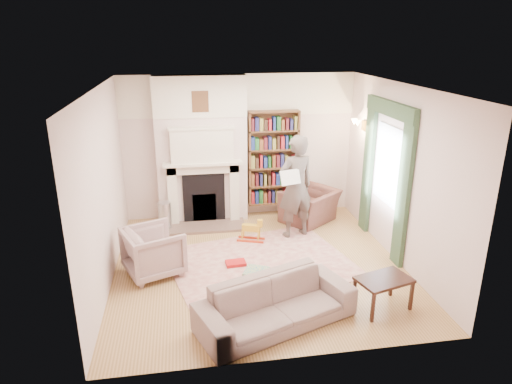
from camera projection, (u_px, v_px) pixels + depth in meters
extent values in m
plane|color=olive|center=(259.00, 265.00, 7.31)|extent=(4.50, 4.50, 0.00)
plane|color=white|center=(259.00, 87.00, 6.38)|extent=(4.50, 4.50, 0.00)
plane|color=beige|center=(240.00, 147.00, 8.94)|extent=(4.50, 0.00, 4.50)
plane|color=beige|center=(294.00, 247.00, 4.75)|extent=(4.50, 0.00, 4.50)
plane|color=beige|center=(103.00, 190.00, 6.50)|extent=(0.00, 4.50, 4.50)
plane|color=beige|center=(399.00, 175.00, 7.19)|extent=(0.00, 4.50, 4.50)
cube|color=beige|center=(202.00, 151.00, 8.66)|extent=(1.70, 0.35, 2.80)
cube|color=silver|center=(203.00, 164.00, 8.46)|extent=(1.47, 0.24, 0.05)
cube|color=black|center=(204.00, 198.00, 8.78)|extent=(0.80, 0.06, 0.96)
cube|color=silver|center=(202.00, 146.00, 8.37)|extent=(1.15, 0.18, 0.62)
cube|color=brown|center=(273.00, 158.00, 8.99)|extent=(1.00, 0.24, 1.85)
cube|color=silver|center=(388.00, 165.00, 7.54)|extent=(0.02, 0.90, 1.30)
cube|color=#2E482F|center=(404.00, 193.00, 6.97)|extent=(0.07, 0.32, 2.40)
cube|color=#2E482F|center=(368.00, 168.00, 8.27)|extent=(0.07, 0.32, 2.40)
cube|color=#2E482F|center=(391.00, 108.00, 7.23)|extent=(0.09, 1.70, 0.24)
cube|color=beige|center=(260.00, 263.00, 7.35)|extent=(3.20, 2.72, 0.01)
imported|color=#492727|center=(310.00, 206.00, 8.89)|extent=(1.31, 1.28, 0.64)
imported|color=#BBAD9A|center=(154.00, 251.00, 6.94)|extent=(1.06, 1.04, 0.74)
imported|color=gray|center=(276.00, 304.00, 5.73)|extent=(2.17, 1.45, 0.59)
imported|color=#514640|center=(296.00, 187.00, 8.06)|extent=(0.78, 0.63, 1.87)
cube|color=white|center=(290.00, 177.00, 7.77)|extent=(0.38, 0.21, 0.25)
cylinder|color=#AEB0B6|center=(165.00, 216.00, 8.52)|extent=(0.30, 0.30, 0.55)
cube|color=gold|center=(256.00, 271.00, 7.05)|extent=(0.46, 0.46, 0.03)
cube|color=#AB1315|center=(236.00, 263.00, 7.28)|extent=(0.33, 0.23, 0.05)
cube|color=red|center=(271.00, 274.00, 6.99)|extent=(0.27, 0.22, 0.02)
cube|color=red|center=(272.00, 279.00, 6.84)|extent=(0.29, 0.26, 0.02)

